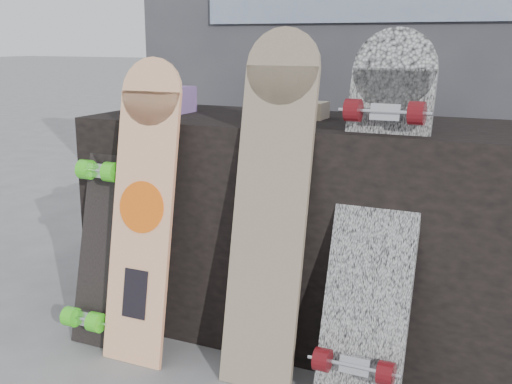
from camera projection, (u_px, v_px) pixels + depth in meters
The scene contains 9 objects.
vendor_table at pixel (307, 228), 2.37m from camera, with size 1.60×0.60×0.80m, color black.
booth at pixel (375, 34), 2.95m from camera, with size 2.40×0.22×2.20m.
merch_box_purple at pixel (169, 99), 2.51m from camera, with size 0.18×0.12×0.10m, color #573772.
merch_box_small at pixel (385, 104), 2.22m from camera, with size 0.14×0.14×0.12m, color #573772.
merch_box_flat at pixel (296, 110), 2.32m from camera, with size 0.22×0.10×0.06m, color #D1B78C.
longboard_geisha at pixel (143, 203), 2.16m from camera, with size 0.23×0.22×1.02m.
longboard_celtic at pixel (271, 198), 2.01m from camera, with size 0.24×0.25×1.12m.
longboard_cascadia at pixel (377, 210), 1.92m from camera, with size 0.26×0.41×1.12m.
skateboard_dark at pixel (100, 232), 2.30m from camera, with size 0.18×0.28×0.80m.
Camera 1 is at (0.79, -1.64, 1.08)m, focal length 45.00 mm.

